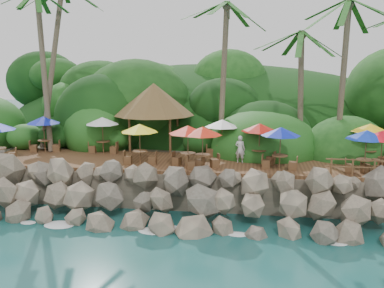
# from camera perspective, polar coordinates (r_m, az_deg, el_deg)

# --- Properties ---
(ground) EXTENTS (140.00, 140.00, 0.00)m
(ground) POSITION_cam_1_polar(r_m,az_deg,el_deg) (21.25, -2.36, -12.13)
(ground) COLOR #19514F
(ground) RESTS_ON ground
(land_base) EXTENTS (32.00, 25.20, 2.10)m
(land_base) POSITION_cam_1_polar(r_m,az_deg,el_deg) (36.14, 2.27, -0.68)
(land_base) COLOR gray
(land_base) RESTS_ON ground
(jungle_hill) EXTENTS (44.80, 28.00, 15.40)m
(jungle_hill) POSITION_cam_1_polar(r_m,az_deg,el_deg) (43.67, 3.28, -0.07)
(jungle_hill) COLOR #143811
(jungle_hill) RESTS_ON ground
(seawall) EXTENTS (29.00, 4.00, 2.30)m
(seawall) POSITION_cam_1_polar(r_m,az_deg,el_deg) (22.69, -1.46, -7.50)
(seawall) COLOR gray
(seawall) RESTS_ON ground
(terrace) EXTENTS (26.00, 5.00, 0.20)m
(terrace) POSITION_cam_1_polar(r_m,az_deg,el_deg) (26.20, -0.00, -2.58)
(terrace) COLOR brown
(terrace) RESTS_ON land_base
(jungle_foliage) EXTENTS (44.00, 16.00, 12.00)m
(jungle_foliage) POSITION_cam_1_polar(r_m,az_deg,el_deg) (35.40, 2.08, -2.67)
(jungle_foliage) COLOR #143811
(jungle_foliage) RESTS_ON ground
(foam_line) EXTENTS (25.20, 0.80, 0.06)m
(foam_line) POSITION_cam_1_polar(r_m,az_deg,el_deg) (21.51, -2.22, -11.74)
(foam_line) COLOR white
(foam_line) RESTS_ON ground
(palms) EXTENTS (28.94, 7.34, 12.65)m
(palms) POSITION_cam_1_polar(r_m,az_deg,el_deg) (28.25, 4.11, 18.30)
(palms) COLOR brown
(palms) RESTS_ON ground
(palapa) EXTENTS (5.65, 5.65, 4.60)m
(palapa) POSITION_cam_1_polar(r_m,az_deg,el_deg) (29.76, -5.13, 6.01)
(palapa) COLOR brown
(palapa) RESTS_ON ground
(dining_clusters) EXTENTS (24.63, 5.45, 2.44)m
(dining_clusters) POSITION_cam_1_polar(r_m,az_deg,el_deg) (25.33, 2.00, 1.84)
(dining_clusters) COLOR brown
(dining_clusters) RESTS_ON terrace
(waiter) EXTENTS (0.69, 0.54, 1.68)m
(waiter) POSITION_cam_1_polar(r_m,az_deg,el_deg) (25.86, 6.48, -0.69)
(waiter) COLOR silver
(waiter) RESTS_ON terrace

